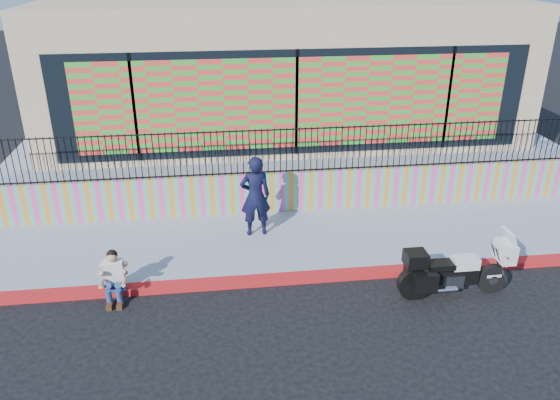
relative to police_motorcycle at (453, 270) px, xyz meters
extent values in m
plane|color=black|center=(-2.47, 0.92, -0.60)|extent=(90.00, 90.00, 0.00)
cube|color=maroon|center=(-2.47, 0.92, -0.53)|extent=(16.00, 0.30, 0.15)
cube|color=#8A92A6|center=(-2.47, 2.57, -0.53)|extent=(16.00, 3.00, 0.15)
cube|color=#F44089|center=(-2.47, 4.17, 0.10)|extent=(16.00, 0.20, 1.10)
cube|color=#8A92A6|center=(-2.47, 9.27, 0.02)|extent=(16.00, 10.00, 1.25)
cube|color=tan|center=(-2.47, 9.07, 2.65)|extent=(14.00, 8.00, 4.00)
cube|color=black|center=(-2.47, 5.05, 2.25)|extent=(12.60, 0.04, 2.80)
cube|color=red|center=(-2.47, 5.02, 2.25)|extent=(11.48, 0.02, 2.40)
cylinder|color=black|center=(0.87, 0.00, -0.28)|extent=(0.64, 0.14, 0.64)
cylinder|color=black|center=(-0.78, 0.00, -0.28)|extent=(0.64, 0.14, 0.64)
cube|color=black|center=(0.04, 0.00, -0.11)|extent=(0.93, 0.27, 0.33)
cube|color=silver|center=(0.00, 0.00, -0.21)|extent=(0.39, 0.33, 0.29)
cube|color=silver|center=(0.22, 0.00, 0.16)|extent=(0.54, 0.31, 0.23)
cube|color=black|center=(-0.30, 0.00, 0.14)|extent=(0.54, 0.33, 0.12)
cube|color=silver|center=(1.05, 0.00, 0.36)|extent=(0.29, 0.51, 0.41)
cube|color=silver|center=(1.09, 0.00, 0.67)|extent=(0.18, 0.45, 0.33)
cube|color=black|center=(-0.83, 0.00, 0.33)|extent=(0.43, 0.41, 0.29)
cube|color=black|center=(-0.69, -0.29, -0.06)|extent=(0.47, 0.18, 0.39)
cube|color=black|center=(-0.69, 0.29, -0.06)|extent=(0.47, 0.18, 0.39)
cube|color=silver|center=(0.87, 0.00, -0.18)|extent=(0.31, 0.16, 0.06)
imported|color=black|center=(-3.78, 2.94, 0.56)|extent=(0.76, 0.53, 2.01)
cube|color=navy|center=(-6.84, 0.87, -0.36)|extent=(0.36, 0.28, 0.18)
cube|color=silver|center=(-6.84, 0.83, -0.01)|extent=(0.38, 0.27, 0.54)
sphere|color=tan|center=(-6.84, 0.79, 0.35)|extent=(0.21, 0.21, 0.21)
cube|color=#472814|center=(-6.94, 0.43, -0.55)|extent=(0.11, 0.26, 0.10)
cube|color=#472814|center=(-6.74, 0.43, -0.55)|extent=(0.11, 0.26, 0.10)
camera|label=1|loc=(-4.70, -8.98, 5.87)|focal=35.00mm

